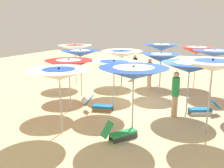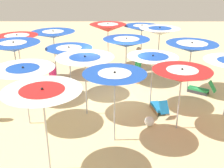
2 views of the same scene
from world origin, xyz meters
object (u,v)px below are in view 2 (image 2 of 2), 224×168
object	(u,v)px
beach_umbrella_8	(192,47)
beach_umbrella_2	(53,35)
beach_umbrella_4	(160,31)
lounger_1	(201,89)
beachgoer_0	(53,81)
beachgoer_1	(138,65)
beach_umbrella_6	(69,52)
beach_umbrella_11	(23,72)
beach_umbrella_1	(108,28)
lounger_2	(122,72)
beach_umbrella_0	(142,28)
beach_umbrella_7	(14,47)
beach_umbrella_3	(17,39)
beach_umbrella_5	(126,43)
beach_umbrella_10	(85,61)
lounger_0	(159,107)
beach_umbrella_9	(153,61)
beach_umbrella_13	(182,76)
beach_umbrella_14	(115,78)
beach_umbrella_15	(43,96)
beach_ball	(149,121)

from	to	relation	value
beach_umbrella_8	beach_umbrella_2	bearing A→B (deg)	-109.58
beach_umbrella_4	beach_umbrella_8	distance (m)	2.51
lounger_1	beachgoer_0	xyz separation A→B (m)	(0.78, -6.40, 0.71)
beachgoer_1	lounger_1	bearing A→B (deg)	54.69
beach_umbrella_4	beachgoer_0	xyz separation A→B (m)	(3.25, -4.82, -1.38)
beach_umbrella_4	beach_umbrella_6	world-z (taller)	beach_umbrella_4
beach_umbrella_11	beach_umbrella_1	bearing A→B (deg)	157.02
beach_umbrella_6	lounger_2	distance (m)	3.70
beach_umbrella_0	beach_umbrella_7	distance (m)	7.21
beach_umbrella_0	beach_umbrella_3	distance (m)	6.63
beach_umbrella_1	beach_umbrella_5	size ratio (longest dim) A/B	1.10
beach_umbrella_2	beach_umbrella_10	xyz separation A→B (m)	(4.37, 2.00, -0.02)
beach_umbrella_11	lounger_0	size ratio (longest dim) A/B	1.78
beach_umbrella_1	beach_umbrella_9	world-z (taller)	beach_umbrella_1
beach_umbrella_4	beach_umbrella_13	size ratio (longest dim) A/B	1.14
beach_umbrella_9	beach_umbrella_13	size ratio (longest dim) A/B	0.98
beach_umbrella_5	lounger_1	xyz separation A→B (m)	(1.64, 3.29, -1.71)
beach_umbrella_3	beach_umbrella_10	size ratio (longest dim) A/B	1.02
beach_umbrella_3	beach_umbrella_8	world-z (taller)	beach_umbrella_3
beach_umbrella_13	lounger_1	world-z (taller)	beach_umbrella_13
beachgoer_0	beach_umbrella_14	bearing A→B (deg)	-131.05
beach_umbrella_11	lounger_2	xyz separation A→B (m)	(-4.90, 3.50, -1.75)
beach_umbrella_9	beach_umbrella_0	bearing A→B (deg)	178.95
beach_umbrella_0	beach_umbrella_8	size ratio (longest dim) A/B	1.02
beach_umbrella_5	lounger_2	xyz separation A→B (m)	(-0.63, -0.17, -1.72)
lounger_1	beach_umbrella_6	bearing A→B (deg)	35.75
beach_umbrella_11	lounger_1	size ratio (longest dim) A/B	1.86
beach_umbrella_11	beach_umbrella_15	bearing A→B (deg)	26.62
lounger_1	beach_umbrella_9	bearing A→B (deg)	62.83
beachgoer_0	beach_umbrella_10	bearing A→B (deg)	-118.99
beach_umbrella_6	beach_umbrella_14	world-z (taller)	beach_umbrella_14
beach_ball	beach_umbrella_6	bearing A→B (deg)	-131.26
beach_umbrella_4	beach_umbrella_3	bearing A→B (deg)	-81.83
beach_umbrella_8	beach_umbrella_11	size ratio (longest dim) A/B	1.07
beach_umbrella_3	beachgoer_0	size ratio (longest dim) A/B	1.35
beach_umbrella_2	beachgoer_0	size ratio (longest dim) A/B	1.34
lounger_1	lounger_2	bearing A→B (deg)	2.23
beach_umbrella_1	beach_umbrella_15	bearing A→B (deg)	-9.40
beach_umbrella_8	lounger_1	xyz separation A→B (m)	(0.20, 0.56, -1.87)
beach_umbrella_13	beachgoer_1	size ratio (longest dim) A/B	1.22
beach_umbrella_4	beach_umbrella_13	xyz separation A→B (m)	(5.44, -0.12, -0.34)
beach_ball	beach_umbrella_10	bearing A→B (deg)	-111.52
beach_umbrella_0	beachgoer_1	bearing A→B (deg)	-8.32
beach_umbrella_11	beach_umbrella_15	world-z (taller)	beach_umbrella_15
beach_umbrella_4	beach_umbrella_10	distance (m)	5.51
beach_umbrella_13	beachgoer_1	world-z (taller)	beach_umbrella_13
beach_umbrella_4	beach_umbrella_9	world-z (taller)	beach_umbrella_4
beach_umbrella_10	beachgoer_0	xyz separation A→B (m)	(-1.12, -1.46, -1.19)
beach_umbrella_4	beach_umbrella_10	xyz separation A→B (m)	(4.37, -3.36, -0.18)
beach_umbrella_0	beach_umbrella_14	distance (m)	7.88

